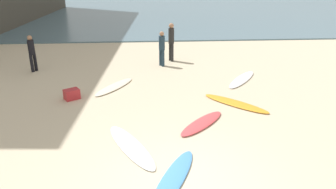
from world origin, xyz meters
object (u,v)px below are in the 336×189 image
at_px(beachgoer_near, 171,40).
at_px(beach_cooler, 72,94).
at_px(surfboard_1, 202,123).
at_px(surfboard_4, 236,103).
at_px(surfboard_3, 114,87).
at_px(surfboard_5, 242,79).
at_px(surfboard_0, 173,179).
at_px(surfboard_2, 131,146).
at_px(beachgoer_mid, 162,47).
at_px(beachgoer_far, 32,52).

distance_m(beachgoer_near, beach_cooler, 6.16).
distance_m(surfboard_1, surfboard_4, 1.99).
height_order(surfboard_3, surfboard_5, same).
distance_m(surfboard_0, surfboard_2, 1.79).
distance_m(surfboard_4, beachgoer_mid, 5.33).
height_order(surfboard_3, surfboard_4, surfboard_4).
relative_size(surfboard_1, beachgoer_mid, 1.27).
distance_m(surfboard_0, beachgoer_mid, 8.84).
xyz_separation_m(surfboard_4, beachgoer_far, (-8.07, 4.27, 0.86)).
height_order(beachgoer_near, beachgoer_mid, beachgoer_near).
bearing_deg(beachgoer_near, beachgoer_far, 78.15).
distance_m(surfboard_2, beach_cooler, 4.11).
distance_m(surfboard_5, beachgoer_near, 4.23).
height_order(surfboard_3, beachgoer_near, beachgoer_near).
height_order(surfboard_0, beachgoer_far, beachgoer_far).
bearing_deg(beach_cooler, surfboard_3, 37.46).
xyz_separation_m(surfboard_5, beachgoer_mid, (-3.23, 2.25, 0.87)).
bearing_deg(surfboard_3, beach_cooler, -110.73).
bearing_deg(surfboard_5, beachgoer_near, 166.92).
xyz_separation_m(surfboard_0, surfboard_5, (3.39, 6.54, -0.00)).
bearing_deg(surfboard_5, surfboard_0, -82.11).
bearing_deg(surfboard_1, beachgoer_far, -178.46).
bearing_deg(beachgoer_far, beachgoer_near, 132.38).
relative_size(surfboard_3, beachgoer_far, 1.40).
bearing_deg(beachgoer_near, surfboard_4, 174.76).
bearing_deg(surfboard_5, beach_cooler, -131.02).
xyz_separation_m(surfboard_0, surfboard_4, (2.48, 4.07, 0.00)).
height_order(surfboard_0, surfboard_5, surfboard_0).
bearing_deg(surfboard_5, surfboard_4, -75.00).
relative_size(beachgoer_near, beachgoer_mid, 1.14).
xyz_separation_m(surfboard_4, beachgoer_near, (-1.81, 5.54, 1.01)).
distance_m(surfboard_1, beachgoer_near, 7.04).
xyz_separation_m(surfboard_1, beach_cooler, (-4.32, 2.27, 0.14)).
height_order(surfboard_4, surfboard_5, surfboard_4).
distance_m(surfboard_0, surfboard_1, 2.87).
bearing_deg(surfboard_3, surfboard_2, -47.88).
bearing_deg(surfboard_0, beach_cooler, -32.34).
height_order(surfboard_4, beachgoer_mid, beachgoer_mid).
bearing_deg(surfboard_2, surfboard_1, -176.84).
height_order(surfboard_4, beachgoer_near, beachgoer_near).
bearing_deg(surfboard_4, surfboard_1, -179.76).
xyz_separation_m(surfboard_1, surfboard_2, (-2.09, -1.18, -0.01)).
relative_size(surfboard_1, surfboard_5, 0.82).
height_order(surfboard_3, beachgoer_mid, beachgoer_mid).
bearing_deg(surfboard_1, beachgoer_near, 135.34).
xyz_separation_m(surfboard_3, beachgoer_near, (2.50, 3.60, 1.02)).
relative_size(surfboard_0, surfboard_3, 1.07).
relative_size(surfboard_3, surfboard_4, 0.92).
xyz_separation_m(surfboard_3, surfboard_4, (4.31, -1.94, 0.00)).
height_order(surfboard_0, beachgoer_mid, beachgoer_mid).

